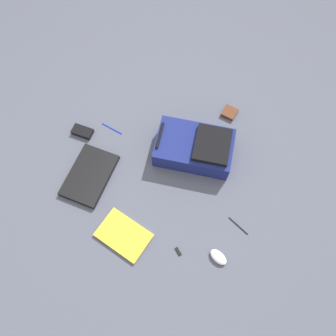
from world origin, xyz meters
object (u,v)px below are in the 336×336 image
at_px(computer_mouse, 218,257).
at_px(pen_blue, 112,128).
at_px(laptop, 90,175).
at_px(pen_black, 238,226).
at_px(backpack, 195,147).
at_px(earbud_pouch, 229,113).
at_px(usb_stick, 178,252).
at_px(power_brick, 82,132).
at_px(book_blue, 124,235).

relative_size(computer_mouse, pen_blue, 0.69).
distance_m(laptop, pen_black, 0.90).
bearing_deg(laptop, backpack, -47.08).
height_order(pen_black, earbud_pouch, earbud_pouch).
height_order(pen_blue, usb_stick, pen_blue).
xyz_separation_m(power_brick, usb_stick, (-0.36, -0.87, -0.01)).
bearing_deg(book_blue, usb_stick, -77.45).
distance_m(computer_mouse, pen_blue, 1.01).
height_order(pen_blue, earbud_pouch, earbud_pouch).
distance_m(pen_black, usb_stick, 0.36).
xyz_separation_m(pen_black, earbud_pouch, (0.64, 0.35, 0.01)).
distance_m(laptop, usb_stick, 0.68).
bearing_deg(usb_stick, power_brick, 67.69).
bearing_deg(usb_stick, earbud_pouch, 7.80).
relative_size(book_blue, earbud_pouch, 3.40).
bearing_deg(laptop, usb_stick, -101.45).
distance_m(laptop, earbud_pouch, 0.96).
xyz_separation_m(computer_mouse, pen_black, (0.21, -0.02, -0.01)).
bearing_deg(power_brick, laptop, -137.31).
xyz_separation_m(power_brick, earbud_pouch, (0.57, -0.74, -0.00)).
xyz_separation_m(computer_mouse, power_brick, (0.28, 1.07, -0.00)).
distance_m(computer_mouse, power_brick, 1.11).
xyz_separation_m(backpack, pen_black, (-0.29, -0.42, -0.07)).
distance_m(computer_mouse, usb_stick, 0.22).
bearing_deg(pen_black, power_brick, 86.32).
distance_m(power_brick, usb_stick, 0.94).
bearing_deg(backpack, computer_mouse, -141.37).
relative_size(laptop, book_blue, 1.29).
bearing_deg(earbud_pouch, backpack, 169.28).
bearing_deg(backpack, laptop, 132.92).
distance_m(pen_black, earbud_pouch, 0.73).
relative_size(laptop, usb_stick, 7.73).
height_order(pen_black, usb_stick, pen_black).
bearing_deg(pen_blue, earbud_pouch, -52.58).
bearing_deg(pen_black, laptop, 99.68).
bearing_deg(pen_black, backpack, 55.79).
height_order(book_blue, power_brick, power_brick).
height_order(laptop, computer_mouse, computer_mouse).
xyz_separation_m(pen_black, pen_blue, (0.18, 0.95, 0.00)).
distance_m(backpack, pen_black, 0.51).
relative_size(pen_black, pen_blue, 0.93).
xyz_separation_m(backpack, power_brick, (-0.22, 0.68, -0.06)).
xyz_separation_m(book_blue, power_brick, (0.42, 0.57, 0.01)).
relative_size(backpack, book_blue, 1.73).
height_order(backpack, earbud_pouch, backpack).
bearing_deg(earbud_pouch, power_brick, 127.55).
bearing_deg(pen_black, book_blue, 123.83).
relative_size(backpack, power_brick, 4.02).
bearing_deg(computer_mouse, pen_blue, 82.28).
xyz_separation_m(backpack, book_blue, (-0.64, 0.11, -0.06)).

